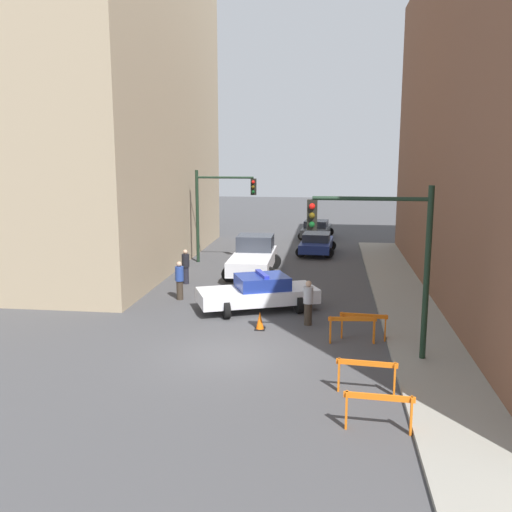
# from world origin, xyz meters

# --- Properties ---
(ground_plane) EXTENTS (120.00, 120.00, 0.00)m
(ground_plane) POSITION_xyz_m (0.00, 0.00, 0.00)
(ground_plane) COLOR #424244
(sidewalk_right) EXTENTS (2.40, 44.00, 0.12)m
(sidewalk_right) POSITION_xyz_m (6.20, 0.00, 0.06)
(sidewalk_right) COLOR gray
(sidewalk_right) RESTS_ON ground_plane
(building_corner_left) EXTENTS (14.00, 20.00, 19.16)m
(building_corner_left) POSITION_xyz_m (-12.00, 14.00, 9.58)
(building_corner_left) COLOR tan
(building_corner_left) RESTS_ON ground_plane
(traffic_light_near) EXTENTS (3.64, 0.35, 5.20)m
(traffic_light_near) POSITION_xyz_m (4.73, 0.15, 3.53)
(traffic_light_near) COLOR black
(traffic_light_near) RESTS_ON sidewalk_right
(traffic_light_far) EXTENTS (3.44, 0.35, 5.20)m
(traffic_light_far) POSITION_xyz_m (-3.30, 14.55, 3.40)
(traffic_light_far) COLOR black
(traffic_light_far) RESTS_ON ground_plane
(police_car) EXTENTS (5.05, 3.51, 1.52)m
(police_car) POSITION_xyz_m (0.28, 5.14, 0.72)
(police_car) COLOR white
(police_car) RESTS_ON ground_plane
(white_truck) EXTENTS (2.69, 5.43, 1.90)m
(white_truck) POSITION_xyz_m (-0.83, 11.76, 0.91)
(white_truck) COLOR silver
(white_truck) RESTS_ON ground_plane
(parked_car_near) EXTENTS (2.44, 4.40, 1.31)m
(parked_car_near) POSITION_xyz_m (2.25, 17.96, 0.67)
(parked_car_near) COLOR navy
(parked_car_near) RESTS_ON ground_plane
(parked_car_mid) EXTENTS (2.54, 4.45, 1.31)m
(parked_car_mid) POSITION_xyz_m (2.07, 24.28, 0.67)
(parked_car_mid) COLOR #474C51
(parked_car_mid) RESTS_ON ground_plane
(pedestrian_crossing) EXTENTS (0.49, 0.49, 1.66)m
(pedestrian_crossing) POSITION_xyz_m (-3.27, 6.30, 0.86)
(pedestrian_crossing) COLOR #382D23
(pedestrian_crossing) RESTS_ON ground_plane
(pedestrian_corner) EXTENTS (0.43, 0.43, 1.66)m
(pedestrian_corner) POSITION_xyz_m (-3.74, 9.18, 0.86)
(pedestrian_corner) COLOR black
(pedestrian_corner) RESTS_ON ground_plane
(pedestrian_sidewalk) EXTENTS (0.45, 0.45, 1.66)m
(pedestrian_sidewalk) POSITION_xyz_m (2.31, 3.40, 0.86)
(pedestrian_sidewalk) COLOR #382D23
(pedestrian_sidewalk) RESTS_ON ground_plane
(barrier_front) EXTENTS (1.60, 0.27, 0.90)m
(barrier_front) POSITION_xyz_m (4.23, -4.44, 0.62)
(barrier_front) COLOR orange
(barrier_front) RESTS_ON ground_plane
(barrier_mid) EXTENTS (1.60, 0.30, 0.90)m
(barrier_mid) POSITION_xyz_m (4.08, -2.38, 0.62)
(barrier_mid) COLOR orange
(barrier_mid) RESTS_ON ground_plane
(barrier_back) EXTENTS (1.60, 0.31, 0.90)m
(barrier_back) POSITION_xyz_m (3.85, 1.59, 0.62)
(barrier_back) COLOR orange
(barrier_back) RESTS_ON ground_plane
(barrier_corner) EXTENTS (1.60, 0.30, 0.90)m
(barrier_corner) POSITION_xyz_m (4.24, 2.02, 0.62)
(barrier_corner) COLOR orange
(barrier_corner) RESTS_ON ground_plane
(traffic_cone) EXTENTS (0.36, 0.36, 0.66)m
(traffic_cone) POSITION_xyz_m (0.64, 2.63, 0.32)
(traffic_cone) COLOR black
(traffic_cone) RESTS_ON ground_plane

